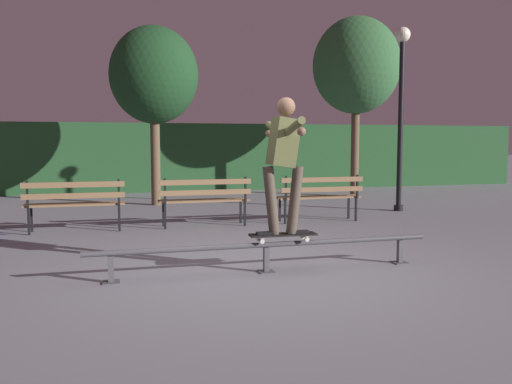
{
  "coord_description": "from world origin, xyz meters",
  "views": [
    {
      "loc": [
        -1.72,
        -5.84,
        1.49
      ],
      "look_at": [
        0.1,
        0.7,
        0.85
      ],
      "focal_mm": 37.33,
      "sensor_mm": 36.0,
      "label": 1
    }
  ],
  "objects_px": {
    "park_bench_left_center": "(205,196)",
    "park_bench_right_center": "(320,193)",
    "skateboarder": "(284,154)",
    "park_bench_leftmost": "(75,200)",
    "tree_far_right": "(356,66)",
    "tree_behind_benches": "(154,76)",
    "grind_rail": "(266,249)",
    "lamp_post_right": "(401,95)",
    "skateboard": "(283,235)"
  },
  "relations": [
    {
      "from": "park_bench_left_center",
      "to": "park_bench_right_center",
      "type": "xyz_separation_m",
      "value": [
        2.17,
        0.0,
        0.0
      ]
    },
    {
      "from": "skateboarder",
      "to": "park_bench_left_center",
      "type": "xyz_separation_m",
      "value": [
        -0.3,
        3.43,
        -0.82
      ]
    },
    {
      "from": "skateboarder",
      "to": "park_bench_leftmost",
      "type": "distance_m",
      "value": 4.31
    },
    {
      "from": "tree_far_right",
      "to": "tree_behind_benches",
      "type": "relative_size",
      "value": 1.16
    },
    {
      "from": "park_bench_left_center",
      "to": "tree_far_right",
      "type": "height_order",
      "value": "tree_far_right"
    },
    {
      "from": "grind_rail",
      "to": "lamp_post_right",
      "type": "distance_m",
      "value": 6.6
    },
    {
      "from": "grind_rail",
      "to": "lamp_post_right",
      "type": "bearing_deg",
      "value": 45.89
    },
    {
      "from": "lamp_post_right",
      "to": "park_bench_left_center",
      "type": "bearing_deg",
      "value": -166.81
    },
    {
      "from": "lamp_post_right",
      "to": "park_bench_right_center",
      "type": "bearing_deg",
      "value": -155.37
    },
    {
      "from": "park_bench_left_center",
      "to": "tree_behind_benches",
      "type": "height_order",
      "value": "tree_behind_benches"
    },
    {
      "from": "park_bench_leftmost",
      "to": "tree_behind_benches",
      "type": "height_order",
      "value": "tree_behind_benches"
    },
    {
      "from": "skateboard",
      "to": "park_bench_left_center",
      "type": "height_order",
      "value": "park_bench_left_center"
    },
    {
      "from": "grind_rail",
      "to": "park_bench_leftmost",
      "type": "bearing_deg",
      "value": 123.5
    },
    {
      "from": "skateboard",
      "to": "park_bench_leftmost",
      "type": "bearing_deg",
      "value": 125.75
    },
    {
      "from": "skateboard",
      "to": "park_bench_right_center",
      "type": "distance_m",
      "value": 3.9
    },
    {
      "from": "grind_rail",
      "to": "skateboarder",
      "type": "bearing_deg",
      "value": -0.04
    },
    {
      "from": "grind_rail",
      "to": "skateboard",
      "type": "xyz_separation_m",
      "value": [
        0.2,
        -0.0,
        0.15
      ]
    },
    {
      "from": "tree_far_right",
      "to": "tree_behind_benches",
      "type": "bearing_deg",
      "value": -173.64
    },
    {
      "from": "lamp_post_right",
      "to": "grind_rail",
      "type": "bearing_deg",
      "value": -134.11
    },
    {
      "from": "park_bench_left_center",
      "to": "tree_far_right",
      "type": "bearing_deg",
      "value": 40.27
    },
    {
      "from": "park_bench_leftmost",
      "to": "tree_behind_benches",
      "type": "distance_m",
      "value": 4.61
    },
    {
      "from": "skateboarder",
      "to": "tree_behind_benches",
      "type": "xyz_separation_m",
      "value": [
        -0.85,
        6.96,
        1.66
      ]
    },
    {
      "from": "park_bench_leftmost",
      "to": "tree_behind_benches",
      "type": "xyz_separation_m",
      "value": [
        1.62,
        3.54,
        2.48
      ]
    },
    {
      "from": "grind_rail",
      "to": "skateboard",
      "type": "distance_m",
      "value": 0.25
    },
    {
      "from": "skateboard",
      "to": "tree_far_right",
      "type": "height_order",
      "value": "tree_far_right"
    },
    {
      "from": "tree_far_right",
      "to": "lamp_post_right",
      "type": "relative_size",
      "value": 1.24
    },
    {
      "from": "skateboarder",
      "to": "park_bench_right_center",
      "type": "distance_m",
      "value": 3.99
    },
    {
      "from": "park_bench_leftmost",
      "to": "tree_far_right",
      "type": "bearing_deg",
      "value": 30.41
    },
    {
      "from": "park_bench_leftmost",
      "to": "tree_behind_benches",
      "type": "relative_size",
      "value": 0.38
    },
    {
      "from": "park_bench_right_center",
      "to": "park_bench_leftmost",
      "type": "bearing_deg",
      "value": 180.0
    },
    {
      "from": "grind_rail",
      "to": "park_bench_right_center",
      "type": "distance_m",
      "value": 4.01
    },
    {
      "from": "park_bench_leftmost",
      "to": "park_bench_right_center",
      "type": "height_order",
      "value": "same"
    },
    {
      "from": "park_bench_left_center",
      "to": "park_bench_right_center",
      "type": "height_order",
      "value": "same"
    },
    {
      "from": "tree_far_right",
      "to": "tree_behind_benches",
      "type": "xyz_separation_m",
      "value": [
        -5.43,
        -0.61,
        -0.51
      ]
    },
    {
      "from": "park_bench_left_center",
      "to": "lamp_post_right",
      "type": "xyz_separation_m",
      "value": [
        4.43,
        1.04,
        1.94
      ]
    },
    {
      "from": "grind_rail",
      "to": "tree_behind_benches",
      "type": "bearing_deg",
      "value": 95.31
    },
    {
      "from": "park_bench_leftmost",
      "to": "park_bench_left_center",
      "type": "xyz_separation_m",
      "value": [
        2.17,
        0.0,
        0.0
      ]
    },
    {
      "from": "park_bench_leftmost",
      "to": "tree_behind_benches",
      "type": "bearing_deg",
      "value": 65.36
    },
    {
      "from": "grind_rail",
      "to": "skateboarder",
      "type": "relative_size",
      "value": 2.6
    },
    {
      "from": "skateboard",
      "to": "tree_behind_benches",
      "type": "bearing_deg",
      "value": 96.93
    },
    {
      "from": "tree_behind_benches",
      "to": "lamp_post_right",
      "type": "relative_size",
      "value": 1.07
    },
    {
      "from": "skateboard",
      "to": "lamp_post_right",
      "type": "xyz_separation_m",
      "value": [
        4.13,
        4.47,
        2.06
      ]
    },
    {
      "from": "skateboarder",
      "to": "park_bench_right_center",
      "type": "bearing_deg",
      "value": 61.49
    },
    {
      "from": "park_bench_leftmost",
      "to": "park_bench_right_center",
      "type": "relative_size",
      "value": 1.0
    },
    {
      "from": "park_bench_left_center",
      "to": "tree_behind_benches",
      "type": "xyz_separation_m",
      "value": [
        -0.54,
        3.54,
        2.48
      ]
    },
    {
      "from": "skateboarder",
      "to": "park_bench_leftmost",
      "type": "xyz_separation_m",
      "value": [
        -2.47,
        3.43,
        -0.82
      ]
    },
    {
      "from": "tree_behind_benches",
      "to": "skateboarder",
      "type": "bearing_deg",
      "value": -83.05
    },
    {
      "from": "park_bench_leftmost",
      "to": "tree_far_right",
      "type": "relative_size",
      "value": 0.33
    },
    {
      "from": "skateboard",
      "to": "tree_far_right",
      "type": "relative_size",
      "value": 0.16
    },
    {
      "from": "park_bench_right_center",
      "to": "skateboard",
      "type": "bearing_deg",
      "value": -118.55
    }
  ]
}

